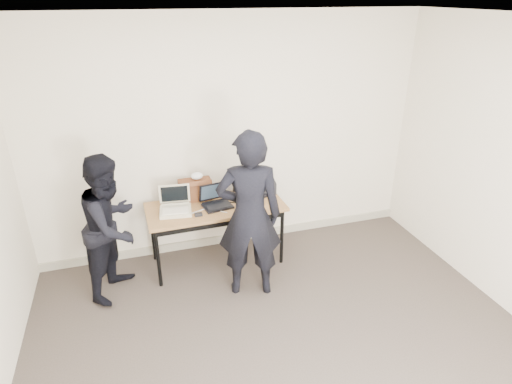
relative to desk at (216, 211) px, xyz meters
name	(u,v)px	position (x,y,z in m)	size (l,w,h in m)	color
room	(312,237)	(0.29, -1.86, 0.69)	(4.60, 4.60, 2.80)	#433933
desk	(216,211)	(0.00, 0.00, 0.00)	(1.52, 0.69, 0.72)	olive
laptop_beige	(175,207)	(-0.44, 0.01, 0.11)	(0.36, 0.36, 0.27)	beige
laptop_center	(216,201)	(0.01, 0.02, 0.11)	(0.35, 0.34, 0.24)	black
laptop_right	(250,191)	(0.44, 0.17, 0.11)	(0.38, 0.37, 0.23)	black
leather_satchel	(195,189)	(-0.18, 0.23, 0.19)	(0.36, 0.18, 0.25)	#5C3018
tissue	(197,176)	(-0.15, 0.23, 0.34)	(0.13, 0.10, 0.08)	white
equipment_box	(265,186)	(0.63, 0.19, 0.13)	(0.24, 0.20, 0.14)	black
power_brick	(198,215)	(-0.22, -0.17, 0.07)	(0.08, 0.05, 0.03)	black
cables	(220,205)	(0.04, 0.00, 0.06)	(1.15, 0.41, 0.01)	black
person_typist	(249,216)	(0.21, -0.60, 0.21)	(0.64, 0.42, 1.75)	black
person_observer	(112,226)	(-1.09, -0.18, 0.09)	(0.73, 0.57, 1.50)	black
baseboard	(234,237)	(0.29, 0.38, -0.61)	(4.50, 0.03, 0.10)	#A9A28C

